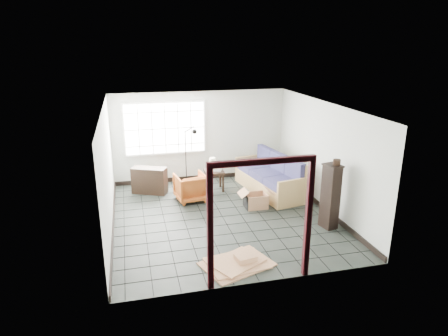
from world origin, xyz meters
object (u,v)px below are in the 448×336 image
object	(u,v)px
armchair	(191,186)
side_table	(214,174)
futon_sofa	(272,178)
tall_shelf	(330,196)

from	to	relation	value
armchair	side_table	distance (m)	0.94
futon_sofa	armchair	xyz separation A→B (m)	(-2.24, -0.09, 0.00)
futon_sofa	side_table	world-z (taller)	futon_sofa
futon_sofa	armchair	size ratio (longest dim) A/B	3.25
futon_sofa	tall_shelf	bearing A→B (deg)	-89.46
futon_sofa	armchair	bearing A→B (deg)	171.88
side_table	tall_shelf	xyz separation A→B (m)	(1.95, -2.84, 0.28)
armchair	tall_shelf	world-z (taller)	tall_shelf
futon_sofa	tall_shelf	xyz separation A→B (m)	(0.46, -2.37, 0.36)
futon_sofa	tall_shelf	distance (m)	2.45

